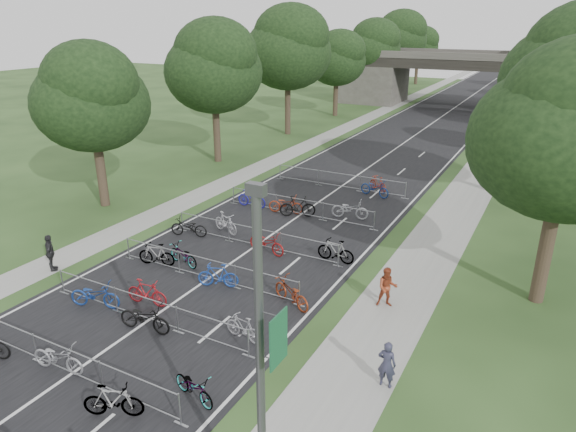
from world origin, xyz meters
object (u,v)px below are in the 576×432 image
object	(u,v)px
overpass_bridge	(458,80)
pedestrian_a	(387,364)
pedestrian_b	(387,287)
lamppost	(262,373)
pedestrian_c	(50,253)

from	to	relation	value
overpass_bridge	pedestrian_a	distance (m)	57.83
pedestrian_b	lamppost	bearing A→B (deg)	-110.24
overpass_bridge	lamppost	distance (m)	63.55
overpass_bridge	pedestrian_b	bearing A→B (deg)	-81.63
overpass_bridge	pedestrian_a	size ratio (longest dim) A/B	19.29
overpass_bridge	pedestrian_a	world-z (taller)	overpass_bridge
pedestrian_a	pedestrian_c	bearing A→B (deg)	-2.14
pedestrian_a	pedestrian_b	bearing A→B (deg)	-72.76
pedestrian_a	overpass_bridge	bearing A→B (deg)	-81.41
overpass_bridge	pedestrian_c	bearing A→B (deg)	-96.85
pedestrian_c	lamppost	bearing A→B (deg)	-159.36
pedestrian_b	pedestrian_a	bearing A→B (deg)	-95.82
overpass_bridge	lamppost	xyz separation A→B (m)	(8.33, -63.00, 0.75)
lamppost	pedestrian_a	size ratio (longest dim) A/B	5.11
overpass_bridge	pedestrian_c	size ratio (longest dim) A/B	17.71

